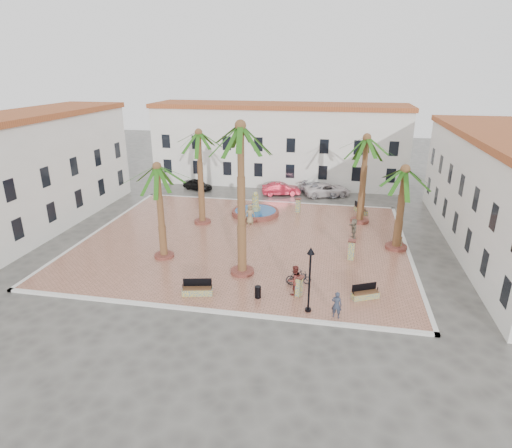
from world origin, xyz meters
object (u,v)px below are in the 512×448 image
(bench_ne, at_px, (361,210))
(bench_se, at_px, (365,294))
(car_red, at_px, (281,189))
(palm_s, at_px, (241,142))
(lamppost_e, at_px, (401,212))
(bench_e, at_px, (398,242))
(bench_s, at_px, (197,290))
(pedestrian_north, at_px, (240,193))
(cyclist_b, at_px, (295,280))
(cyclist_a, at_px, (337,305))
(palm_e, at_px, (404,180))
(palm_ne, at_px, (366,148))
(bicycle_a, at_px, (299,279))
(bollard_n, at_px, (298,205))
(lamppost_s, at_px, (310,269))
(pedestrian_east, at_px, (354,228))
(car_white, at_px, (327,190))
(palm_nw, at_px, (199,142))
(bicycle_b, at_px, (296,276))
(fountain, at_px, (255,212))
(palm_sw, at_px, (158,177))
(litter_bin, at_px, (258,292))
(pedestrian_fountain_b, at_px, (242,214))
(bollard_e, at_px, (351,249))
(car_black, at_px, (198,184))
(bollard_se, at_px, (299,286))
(car_silver, at_px, (320,189))
(pedestrian_fountain_a, at_px, (250,214))

(bench_ne, bearing_deg, bench_se, 155.82)
(car_red, bearing_deg, palm_s, 165.78)
(lamppost_e, bearing_deg, bench_e, -91.74)
(bench_s, height_order, pedestrian_north, pedestrian_north)
(cyclist_b, relative_size, car_red, 0.46)
(cyclist_a, height_order, cyclist_b, cyclist_b)
(palm_e, xyz_separation_m, bench_e, (0.26, 0.76, -5.25))
(palm_e, relative_size, palm_ne, 0.83)
(palm_s, xyz_separation_m, bicycle_a, (4.04, -0.94, -8.66))
(lamppost_e, xyz_separation_m, bollard_n, (-8.72, 6.07, -1.89))
(lamppost_s, bearing_deg, pedestrian_north, 113.11)
(pedestrian_east, xyz_separation_m, car_white, (-2.57, 12.55, -0.28))
(cyclist_a, bearing_deg, palm_nw, -38.94)
(palm_s, height_order, cyclist_b, palm_s)
(lamppost_s, height_order, pedestrian_north, lamppost_s)
(bicycle_b, bearing_deg, pedestrian_east, -53.91)
(fountain, xyz_separation_m, bench_s, (-0.65, -15.81, -0.03))
(bicycle_b, bearing_deg, car_red, -19.58)
(palm_sw, relative_size, palm_e, 1.08)
(palm_nw, bearing_deg, bench_e, -6.89)
(litter_bin, bearing_deg, lamppost_s, -16.96)
(bench_se, xyz_separation_m, pedestrian_fountain_b, (-10.44, 11.87, 0.56))
(palm_ne, bearing_deg, bollard_e, -96.27)
(pedestrian_fountain_b, bearing_deg, pedestrian_east, 10.45)
(lamppost_s, distance_m, bicycle_a, 4.00)
(bench_se, relative_size, pedestrian_north, 0.97)
(bench_s, distance_m, bench_e, 17.07)
(cyclist_a, distance_m, car_red, 25.35)
(bench_e, bearing_deg, palm_nw, 92.53)
(car_black, bearing_deg, fountain, -112.82)
(bollard_e, distance_m, bicycle_b, 5.70)
(palm_s, height_order, bollard_se, palm_s)
(palm_ne, height_order, car_black, palm_ne)
(bench_ne, bearing_deg, pedestrian_east, 149.90)
(pedestrian_east, xyz_separation_m, car_silver, (-3.39, 12.86, -0.34))
(bicycle_a, bearing_deg, palm_sw, 57.62)
(palm_s, xyz_separation_m, bollard_e, (7.44, 3.67, -8.28))
(bollard_n, xyz_separation_m, cyclist_b, (1.32, -16.12, 0.24))
(palm_e, relative_size, bollard_se, 5.02)
(fountain, distance_m, lamppost_e, 13.69)
(lamppost_e, bearing_deg, palm_sw, -160.43)
(cyclist_b, xyz_separation_m, car_white, (1.28, 22.87, -0.41))
(bench_s, bearing_deg, pedestrian_north, 82.93)
(bicycle_b, xyz_separation_m, pedestrian_fountain_a, (-5.26, 10.50, 0.47))
(litter_bin, bearing_deg, bench_s, -175.03)
(bench_e, bearing_deg, lamppost_s, 160.03)
(bicycle_a, bearing_deg, cyclist_a, -164.44)
(car_white, bearing_deg, fountain, 121.96)
(bench_se, bearing_deg, car_white, 72.00)
(palm_sw, height_order, cyclist_a, palm_sw)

